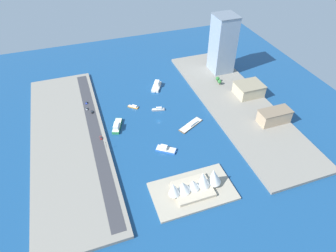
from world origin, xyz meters
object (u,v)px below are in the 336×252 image
barge_flat_brown (191,124)px  traffic_light_waterfront (106,144)px  ferry_white_commuter (157,86)px  apartment_midrise_tan (274,116)px  hatchback_blue (86,103)px  opera_landmark (196,184)px  yacht_sleek_gray (158,109)px  tower_tall_glass (223,44)px  sedan_silver (87,109)px  water_taxi_orange (133,107)px  ferry_green_doubledeck (117,126)px  catamaran_blue (166,149)px  pickup_red (101,138)px  office_block_beige (249,89)px  suv_black (92,112)px

barge_flat_brown → traffic_light_waterfront: 89.64m
ferry_white_commuter → apartment_midrise_tan: apartment_midrise_tan is taller
hatchback_blue → opera_landmark: 164.17m
barge_flat_brown → ferry_white_commuter: size_ratio=1.28×
yacht_sleek_gray → tower_tall_glass: size_ratio=0.21×
apartment_midrise_tan → sedan_silver: 198.77m
ferry_white_commuter → water_taxi_orange: size_ratio=2.08×
ferry_green_doubledeck → traffic_light_waterfront: traffic_light_waterfront is taller
ferry_green_doubledeck → traffic_light_waterfront: bearing=61.2°
barge_flat_brown → water_taxi_orange: water_taxi_orange is taller
ferry_white_commuter → opera_landmark: (17.07, 158.74, 7.14)m
catamaran_blue → pickup_red: catamaran_blue is taller
tower_tall_glass → apartment_midrise_tan: tower_tall_glass is taller
hatchback_blue → ferry_green_doubledeck: bearing=116.8°
opera_landmark → traffic_light_waterfront: bearing=-50.3°
ferry_green_doubledeck → office_block_beige: size_ratio=0.82×
yacht_sleek_gray → ferry_green_doubledeck: size_ratio=0.60×
barge_flat_brown → opera_landmark: (29.58, 78.85, 8.64)m
office_block_beige → apartment_midrise_tan: bearing=88.0°
catamaran_blue → traffic_light_waterfront: size_ratio=3.02×
suv_black → pickup_red: suv_black is taller
catamaran_blue → office_block_beige: bearing=-156.2°
catamaran_blue → apartment_midrise_tan: bearing=-179.9°
barge_flat_brown → tower_tall_glass: bearing=-130.9°
ferry_green_doubledeck → water_taxi_orange: bearing=-130.7°
tower_tall_glass → apartment_midrise_tan: (-2.93, 115.60, -28.58)m
tower_tall_glass → sedan_silver: bearing=9.9°
ferry_white_commuter → water_taxi_orange: ferry_white_commuter is taller
barge_flat_brown → apartment_midrise_tan: apartment_midrise_tan is taller
water_taxi_orange → tower_tall_glass: (-126.84, -40.20, 37.57)m
office_block_beige → hatchback_blue: size_ratio=6.71×
hatchback_blue → opera_landmark: size_ratio=0.10×
pickup_red → hatchback_blue: hatchback_blue is taller
office_block_beige → hatchback_blue: 185.71m
catamaran_blue → ferry_green_doubledeck: (36.35, -47.40, 0.94)m
ferry_white_commuter → pickup_red: (79.58, 72.81, 1.44)m
tower_tall_glass → traffic_light_waterfront: size_ratio=10.98×
water_taxi_orange → apartment_midrise_tan: apartment_midrise_tan is taller
catamaran_blue → hatchback_blue: 113.94m
apartment_midrise_tan → suv_black: (174.84, -77.16, -6.16)m
barge_flat_brown → hatchback_blue: 120.64m
hatchback_blue → ferry_white_commuter: bearing=-173.6°
catamaran_blue → traffic_light_waterfront: bearing=-19.9°
catamaran_blue → opera_landmark: opera_landmark is taller
water_taxi_orange → traffic_light_waterfront: (39.96, 56.70, 6.20)m
sedan_silver → traffic_light_waterfront: size_ratio=0.71×
catamaran_blue → barge_flat_brown: 45.23m
ferry_white_commuter → tower_tall_glass: (-90.18, -9.88, 36.31)m
office_block_beige → hatchback_blue: bearing=-13.6°
tower_tall_glass → catamaran_blue: bearing=45.2°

